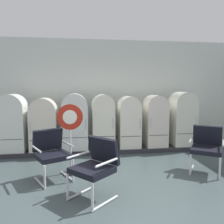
{
  "coord_description": "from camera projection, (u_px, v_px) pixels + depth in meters",
  "views": [
    {
      "loc": [
        -0.56,
        -3.25,
        1.76
      ],
      "look_at": [
        0.27,
        2.75,
        1.1
      ],
      "focal_mm": 36.79,
      "sensor_mm": 36.0,
      "label": 1
    }
  ],
  "objects": [
    {
      "name": "armchair_center",
      "position": [
        96.0,
        164.0,
        3.64
      ],
      "size": [
        0.87,
        0.86,
        0.95
      ],
      "color": "silver",
      "rests_on": "ground"
    },
    {
      "name": "ground",
      "position": [
        119.0,
        206.0,
        3.47
      ],
      "size": [
        12.0,
        10.0,
        0.05
      ],
      "primitive_type": "cube",
      "color": "#3B484A"
    },
    {
      "name": "refrigerator_4",
      "position": [
        129.0,
        120.0,
        6.34
      ],
      "size": [
        0.58,
        0.66,
        1.4
      ],
      "color": "silver",
      "rests_on": "display_plinth"
    },
    {
      "name": "back_wall",
      "position": [
        99.0,
        93.0,
        6.9
      ],
      "size": [
        11.76,
        0.12,
        3.15
      ],
      "color": "silver",
      "rests_on": "ground"
    },
    {
      "name": "refrigerator_6",
      "position": [
        182.0,
        117.0,
        6.55
      ],
      "size": [
        0.63,
        0.68,
        1.51
      ],
      "color": "silver",
      "rests_on": "display_plinth"
    },
    {
      "name": "armchair_right",
      "position": [
        207.0,
        146.0,
        4.77
      ],
      "size": [
        0.84,
        0.86,
        0.95
      ],
      "color": "silver",
      "rests_on": "ground"
    },
    {
      "name": "refrigerator_5",
      "position": [
        155.0,
        119.0,
        6.44
      ],
      "size": [
        0.58,
        0.66,
        1.43
      ],
      "color": "silver",
      "rests_on": "display_plinth"
    },
    {
      "name": "display_plinth",
      "position": [
        101.0,
        148.0,
        6.44
      ],
      "size": [
        5.99,
        0.95,
        0.11
      ],
      "primitive_type": "cube",
      "color": "#292A30",
      "rests_on": "ground"
    },
    {
      "name": "refrigerator_0",
      "position": [
        12.0,
        121.0,
        5.91
      ],
      "size": [
        0.68,
        0.65,
        1.47
      ],
      "color": "silver",
      "rests_on": "display_plinth"
    },
    {
      "name": "refrigerator_1",
      "position": [
        44.0,
        123.0,
        6.01
      ],
      "size": [
        0.68,
        0.61,
        1.37
      ],
      "color": "silver",
      "rests_on": "display_plinth"
    },
    {
      "name": "sign_stand",
      "position": [
        70.0,
        138.0,
        4.63
      ],
      "size": [
        0.51,
        0.32,
        1.43
      ],
      "color": "#2D2D30",
      "rests_on": "ground"
    },
    {
      "name": "refrigerator_2",
      "position": [
        75.0,
        120.0,
        6.14
      ],
      "size": [
        0.68,
        0.67,
        1.48
      ],
      "color": "silver",
      "rests_on": "display_plinth"
    },
    {
      "name": "refrigerator_3",
      "position": [
        103.0,
        120.0,
        6.26
      ],
      "size": [
        0.59,
        0.7,
        1.45
      ],
      "color": "silver",
      "rests_on": "display_plinth"
    },
    {
      "name": "armchair_left",
      "position": [
        51.0,
        151.0,
        4.36
      ],
      "size": [
        0.82,
        0.84,
        0.95
      ],
      "color": "silver",
      "rests_on": "ground"
    }
  ]
}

